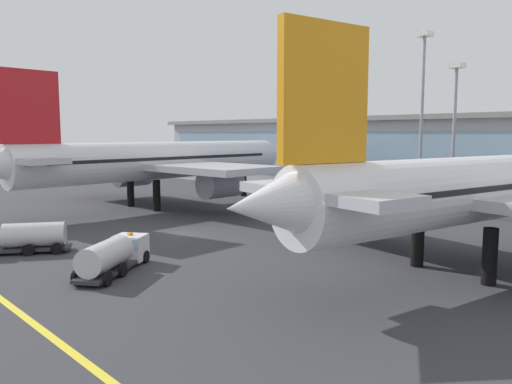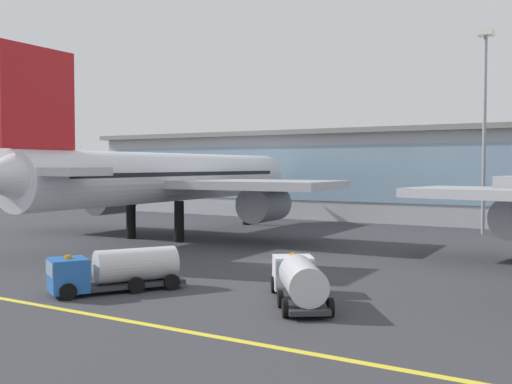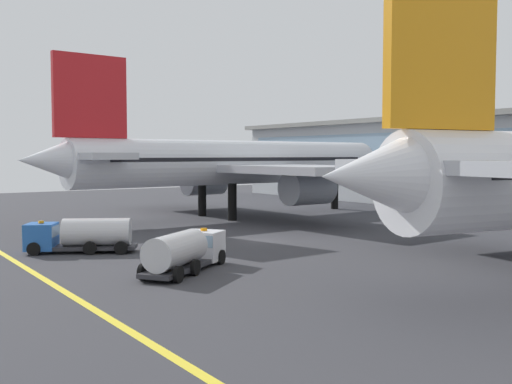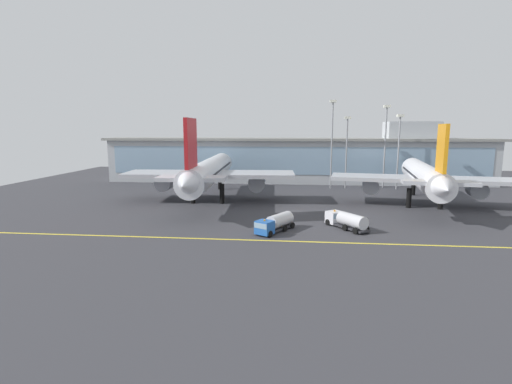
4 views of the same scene
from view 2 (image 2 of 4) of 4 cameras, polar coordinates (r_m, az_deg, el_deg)
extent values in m
plane|color=#38383D|center=(55.20, 1.75, -6.54)|extent=(180.00, 180.00, 0.00)
cube|color=yellow|center=(38.15, -15.39, -10.69)|extent=(144.00, 0.50, 0.01)
cube|color=#ADB2B7|center=(97.74, 15.62, 1.27)|extent=(122.13, 12.00, 13.56)
cube|color=#84A3BC|center=(91.94, 14.57, 1.64)|extent=(117.25, 0.20, 8.68)
cube|color=gray|center=(97.87, 15.67, 5.48)|extent=(125.13, 14.00, 0.80)
cylinder|color=black|center=(74.79, -11.39, -2.45)|extent=(1.10, 1.10, 4.62)
cylinder|color=black|center=(70.56, -7.06, -2.71)|extent=(1.10, 1.10, 4.62)
cylinder|color=black|center=(90.66, -0.88, -1.55)|extent=(1.10, 1.10, 4.62)
cylinder|color=silver|center=(75.37, -7.56, 1.35)|extent=(8.57, 47.35, 5.78)
cone|color=silver|center=(96.96, 1.26, 1.61)|extent=(5.79, 5.52, 5.49)
cube|color=#84A3BC|center=(93.75, 0.25, 2.20)|extent=(4.56, 4.29, 1.73)
cube|color=black|center=(75.37, -7.57, 1.68)|extent=(8.18, 39.83, 0.46)
cube|color=#B7BAC1|center=(75.39, -7.56, 0.80)|extent=(41.40, 13.71, 0.92)
cylinder|color=#999EA8|center=(83.97, -13.18, -0.63)|extent=(4.40, 6.35, 4.04)
cylinder|color=#999EA8|center=(70.89, 0.75, -1.12)|extent=(4.40, 6.35, 4.04)
cube|color=red|center=(60.17, -19.41, 8.13)|extent=(1.20, 8.50, 9.24)
cube|color=#B7BAC1|center=(59.86, -19.32, 1.79)|extent=(13.34, 5.95, 0.74)
cylinder|color=black|center=(42.63, 1.61, -8.47)|extent=(0.88, 1.07, 1.10)
cylinder|color=black|center=(42.95, 5.10, -8.40)|extent=(0.88, 1.07, 1.10)
cylinder|color=black|center=(38.24, 2.25, -9.74)|extent=(0.88, 1.07, 1.10)
cylinder|color=black|center=(38.60, 6.15, -9.64)|extent=(0.88, 1.07, 1.10)
cylinder|color=black|center=(35.80, 2.68, -10.58)|extent=(0.88, 1.07, 1.10)
cylinder|color=black|center=(36.17, 6.85, -10.46)|extent=(0.88, 1.07, 1.10)
cube|color=#2D2D33|center=(38.59, 4.17, -9.78)|extent=(6.31, 7.51, 0.30)
cube|color=silver|center=(42.35, 3.41, -7.38)|extent=(3.48, 3.42, 2.20)
cube|color=#84A3BC|center=(42.27, 3.41, -6.73)|extent=(3.45, 3.43, 0.88)
cylinder|color=silver|center=(37.81, 4.29, -8.03)|extent=(5.12, 5.87, 2.30)
cube|color=orange|center=(42.16, 3.42, -5.74)|extent=(0.30, 0.40, 0.20)
cylinder|color=black|center=(41.95, -16.86, -8.75)|extent=(0.81, 1.10, 1.10)
cylinder|color=black|center=(44.46, -17.50, -8.13)|extent=(0.81, 1.10, 1.10)
cylinder|color=black|center=(43.00, -10.90, -8.42)|extent=(0.81, 1.10, 1.10)
cylinder|color=black|center=(45.46, -11.86, -7.83)|extent=(0.81, 1.10, 1.10)
cylinder|color=black|center=(43.79, -7.71, -8.20)|extent=(0.81, 1.10, 1.10)
cylinder|color=black|center=(46.20, -8.83, -7.65)|extent=(0.81, 1.10, 1.10)
cube|color=#2D2D33|center=(44.20, -11.62, -8.26)|extent=(5.83, 7.71, 0.30)
cube|color=#235BB2|center=(43.10, -16.85, -7.30)|extent=(3.43, 3.33, 2.20)
cube|color=#84A3BC|center=(43.02, -16.85, -6.67)|extent=(3.38, 3.36, 0.88)
cylinder|color=silver|center=(44.13, -10.95, -6.56)|extent=(4.80, 5.98, 2.30)
cube|color=orange|center=(42.91, -16.87, -5.70)|extent=(0.30, 0.40, 0.20)
cylinder|color=gray|center=(83.03, 20.21, 4.88)|extent=(0.44, 0.44, 24.75)
cube|color=silver|center=(84.57, 20.33, 13.52)|extent=(1.80, 1.80, 0.70)
camera|label=1|loc=(24.75, 84.71, 6.72)|focal=35.36mm
camera|label=3|loc=(24.22, 85.77, -0.68)|focal=42.41mm
camera|label=4|loc=(44.15, -110.04, 10.71)|focal=27.30mm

